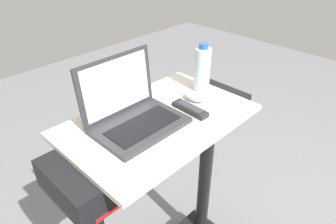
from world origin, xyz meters
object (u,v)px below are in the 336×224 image
Objects in this scene: laptop at (133,112)px; tv_remote at (190,109)px; computer_mouse at (195,97)px; water_bottle at (202,69)px.

tv_remote is at bearing -28.60° from laptop.
water_bottle is at bearing 17.28° from computer_mouse.
computer_mouse is at bearing 28.86° from tv_remote.
water_bottle is 1.33× the size of tv_remote.
water_bottle is 0.22m from tv_remote.
water_bottle is at bearing -5.68° from laptop.
computer_mouse is 0.62× the size of tv_remote.
computer_mouse is 0.09m from tv_remote.
laptop is at bearing 163.26° from computer_mouse.
laptop is 3.29× the size of computer_mouse.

